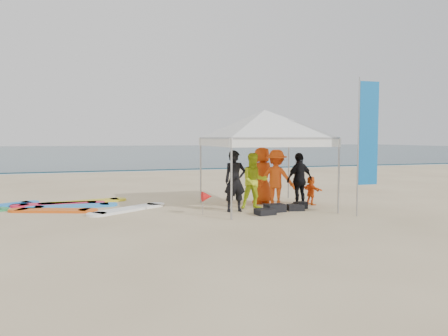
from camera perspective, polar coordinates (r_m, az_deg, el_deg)
The scene contains 14 objects.
ground at distance 10.33m, azimuth -0.95°, elevation -7.74°, with size 120.00×120.00×0.00m, color beige.
ocean at distance 69.79m, azimuth -15.19°, elevation 2.17°, with size 160.00×84.00×0.08m, color #0C2633.
shoreline_foam at distance 28.12m, azimuth -11.61°, elevation -0.36°, with size 160.00×1.20×0.01m, color silver.
person_black_a at distance 12.35m, azimuth 1.44°, elevation -1.72°, with size 0.64×0.42×1.74m, color black.
person_yellow at distance 12.89m, azimuth 3.96°, elevation -1.69°, with size 0.80×0.63×1.65m, color #CBE720.
person_orange_a at distance 13.31m, azimuth 6.86°, elevation -1.34°, with size 1.12×0.64×1.74m, color #FF5716.
person_black_b at distance 13.40m, azimuth 9.84°, elevation -1.53°, with size 0.97×0.40×1.65m, color black.
person_orange_b at distance 13.95m, azimuth 4.98°, elevation -0.96°, with size 0.88×0.57×1.80m, color #D84A13.
person_seated at distance 13.94m, azimuth 11.29°, elevation -2.88°, with size 0.84×0.27×0.90m, color orange.
canopy_tent at distance 13.10m, azimuth 5.34°, elevation 7.52°, with size 4.43×4.43×3.34m.
feather_flag at distance 12.24m, azimuth 18.22°, elevation 4.13°, with size 0.62×0.04×3.69m.
marker_pennant at distance 11.93m, azimuth -2.23°, elevation -3.75°, with size 0.28×0.28×0.64m.
gear_pile at distance 12.51m, azimuth 7.44°, elevation -5.26°, with size 1.87×1.01×0.22m.
surfboard_spread at distance 13.99m, azimuth -21.44°, elevation -4.78°, with size 6.18×3.32×0.07m.
Camera 1 is at (-2.89, -9.70, 2.10)m, focal length 35.00 mm.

